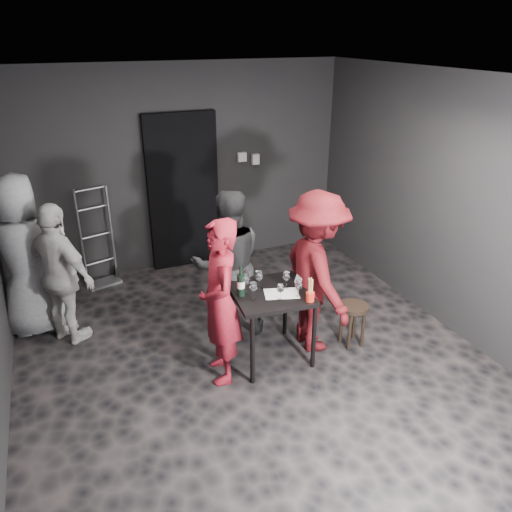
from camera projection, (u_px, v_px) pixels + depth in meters
name	position (u px, v px, depth m)	size (l,w,h in m)	color
floor	(252.00, 358.00, 5.07)	(4.50, 5.00, 0.02)	black
ceiling	(250.00, 77.00, 3.95)	(4.50, 5.00, 0.02)	silver
wall_back	(181.00, 169.00, 6.61)	(4.50, 0.04, 2.70)	black
wall_front	(444.00, 415.00, 2.41)	(4.50, 0.04, 2.70)	black
wall_right	(447.00, 205.00, 5.29)	(0.04, 5.00, 2.70)	black
doorway	(183.00, 192.00, 6.69)	(0.95, 0.10, 2.10)	black
wallbox_upper	(242.00, 157.00, 6.82)	(0.12, 0.06, 0.12)	#B7B7B2
wallbox_lower	(255.00, 159.00, 6.91)	(0.10, 0.06, 0.14)	#B7B7B2
hand_truck	(101.00, 266.00, 6.52)	(0.42, 0.35, 1.27)	#B2B2B7
tasting_table	(270.00, 300.00, 4.83)	(0.72, 0.72, 0.75)	black
stool	(353.00, 314.00, 5.15)	(0.30, 0.30, 0.47)	black
server_red	(220.00, 298.00, 4.49)	(0.62, 0.40, 1.69)	#A31929
woman_black	(228.00, 259.00, 5.20)	(0.84, 0.46, 1.72)	black
man_maroon	(317.00, 264.00, 4.91)	(1.21, 0.56, 1.87)	#530D12
bystander_cream	(61.00, 274.00, 5.06)	(0.91, 0.44, 1.56)	beige
bystander_grey	(23.00, 243.00, 5.13)	(1.02, 0.56, 2.09)	gray
tasting_mat	(281.00, 294.00, 4.75)	(0.32, 0.21, 0.00)	white
wine_glass_a	(253.00, 290.00, 4.62)	(0.07, 0.07, 0.19)	white
wine_glass_b	(246.00, 283.00, 4.71)	(0.08, 0.08, 0.22)	white
wine_glass_c	(259.00, 279.00, 4.80)	(0.08, 0.08, 0.20)	white
wine_glass_d	(280.00, 291.00, 4.61)	(0.07, 0.07, 0.18)	white
wine_glass_e	(298.00, 288.00, 4.66)	(0.07, 0.07, 0.18)	white
wine_glass_f	(286.00, 279.00, 4.81)	(0.07, 0.07, 0.19)	white
wine_bottle	(241.00, 285.00, 4.67)	(0.07, 0.07, 0.30)	black
breadstick_cup	(310.00, 290.00, 4.58)	(0.08, 0.08, 0.25)	red
reserved_card	(298.00, 280.00, 4.91)	(0.07, 0.12, 0.09)	white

